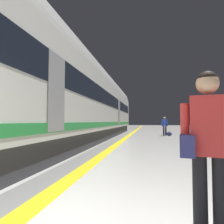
% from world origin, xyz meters
% --- Properties ---
extents(safety_line_strip, '(0.36, 80.00, 0.01)m').
position_xyz_m(safety_line_strip, '(-0.55, 10.00, 0.00)').
color(safety_line_strip, yellow).
rests_on(safety_line_strip, ground).
extents(tactile_edge_band, '(0.74, 80.00, 0.01)m').
position_xyz_m(tactile_edge_band, '(-0.94, 10.00, 0.00)').
color(tactile_edge_band, slate).
rests_on(tactile_edge_band, ground).
extents(high_speed_train, '(2.94, 31.82, 4.97)m').
position_xyz_m(high_speed_train, '(-2.78, 8.54, 2.50)').
color(high_speed_train, '#38383D').
rests_on(high_speed_train, ground).
extents(traveller_foreground, '(0.54, 0.29, 1.66)m').
position_xyz_m(traveller_foreground, '(1.56, 1.11, 0.96)').
color(traveller_foreground, black).
rests_on(traveller_foreground, ground).
extents(passenger_near, '(0.49, 0.27, 1.62)m').
position_xyz_m(passenger_near, '(2.35, 15.37, 0.94)').
color(passenger_near, '#383842').
rests_on(passenger_near, ground).
extents(duffel_bag_near, '(0.44, 0.26, 0.36)m').
position_xyz_m(duffel_bag_near, '(2.67, 15.16, 0.15)').
color(duffel_bag_near, navy).
rests_on(duffel_bag_near, ground).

